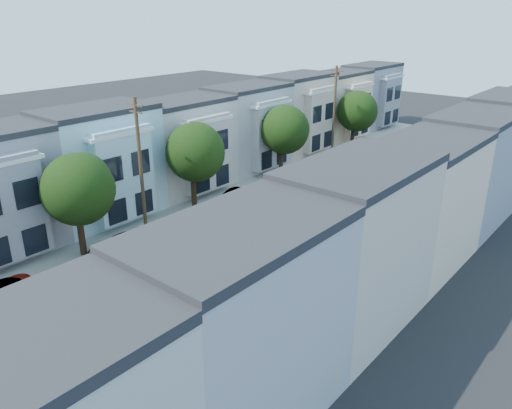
% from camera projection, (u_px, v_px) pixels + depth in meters
% --- Properties ---
extents(ground, '(160.00, 160.00, 0.00)m').
position_uv_depth(ground, '(184.00, 269.00, 32.20)').
color(ground, black).
rests_on(ground, ground).
extents(road_slab, '(12.00, 70.00, 0.02)m').
position_uv_depth(road_slab, '(314.00, 204.00, 42.90)').
color(road_slab, black).
rests_on(road_slab, ground).
extents(curb_left, '(0.30, 70.00, 0.15)m').
position_uv_depth(curb_left, '(259.00, 188.00, 46.49)').
color(curb_left, gray).
rests_on(curb_left, ground).
extents(curb_right, '(0.30, 70.00, 0.15)m').
position_uv_depth(curb_right, '(378.00, 221.00, 39.26)').
color(curb_right, gray).
rests_on(curb_right, ground).
extents(sidewalk_left, '(2.60, 70.00, 0.15)m').
position_uv_depth(sidewalk_left, '(249.00, 185.00, 47.26)').
color(sidewalk_left, gray).
rests_on(sidewalk_left, ground).
extents(sidewalk_right, '(2.60, 70.00, 0.15)m').
position_uv_depth(sidewalk_right, '(393.00, 226.00, 38.48)').
color(sidewalk_right, gray).
rests_on(sidewalk_right, ground).
extents(centerline, '(0.12, 70.00, 0.01)m').
position_uv_depth(centerline, '(314.00, 204.00, 42.90)').
color(centerline, gold).
rests_on(centerline, ground).
extents(townhouse_row_left, '(5.00, 70.00, 8.50)m').
position_uv_depth(townhouse_row_left, '(220.00, 178.00, 49.56)').
color(townhouse_row_left, '#FEDEB8').
rests_on(townhouse_row_left, ground).
extents(townhouse_row_right, '(5.00, 70.00, 8.50)m').
position_uv_depth(townhouse_row_right, '(442.00, 240.00, 36.24)').
color(townhouse_row_right, '#FEDEB8').
rests_on(townhouse_row_right, ground).
extents(tree_b, '(4.70, 4.70, 7.24)m').
position_uv_depth(tree_b, '(77.00, 189.00, 31.99)').
color(tree_b, black).
rests_on(tree_b, ground).
extents(tree_c, '(4.70, 4.70, 7.53)m').
position_uv_depth(tree_c, '(194.00, 152.00, 39.25)').
color(tree_c, black).
rests_on(tree_c, ground).
extents(tree_d, '(4.70, 4.70, 7.26)m').
position_uv_depth(tree_d, '(284.00, 130.00, 47.72)').
color(tree_d, black).
rests_on(tree_d, ground).
extents(tree_e, '(4.70, 4.70, 6.98)m').
position_uv_depth(tree_e, '(356.00, 111.00, 57.79)').
color(tree_e, black).
rests_on(tree_e, ground).
extents(tree_far_r, '(2.93, 2.93, 5.42)m').
position_uv_depth(tree_far_r, '(463.00, 139.00, 48.36)').
color(tree_far_r, black).
rests_on(tree_far_r, ground).
extents(utility_pole_near, '(1.60, 0.26, 10.00)m').
position_uv_depth(utility_pole_near, '(141.00, 167.00, 35.50)').
color(utility_pole_near, '#42301E').
rests_on(utility_pole_near, ground).
extents(utility_pole_far, '(1.60, 0.26, 10.00)m').
position_uv_depth(utility_pole_far, '(334.00, 113.00, 54.05)').
color(utility_pole_far, '#42301E').
rests_on(utility_pole_far, ground).
extents(fedex_truck, '(2.69, 6.99, 3.35)m').
position_uv_depth(fedex_truck, '(299.00, 201.00, 38.37)').
color(fedex_truck, silver).
rests_on(fedex_truck, ground).
extents(lead_sedan, '(1.86, 4.46, 1.45)m').
position_uv_depth(lead_sedan, '(352.00, 192.00, 43.65)').
color(lead_sedan, black).
rests_on(lead_sedan, ground).
extents(parked_left_c, '(2.28, 4.70, 1.29)m').
position_uv_depth(parked_left_c, '(120.00, 246.00, 33.93)').
color(parked_left_c, '#A4A5A8').
rests_on(parked_left_c, ground).
extents(parked_left_d, '(1.47, 4.17, 1.39)m').
position_uv_depth(parked_left_d, '(235.00, 199.00, 42.22)').
color(parked_left_d, black).
rests_on(parked_left_d, ground).
extents(parked_right_a, '(1.69, 4.04, 1.29)m').
position_uv_depth(parked_right_a, '(143.00, 344.00, 24.01)').
color(parked_right_a, '#3F3F40').
rests_on(parked_right_a, ground).
extents(parked_right_b, '(1.73, 4.47, 1.45)m').
position_uv_depth(parked_right_b, '(226.00, 293.00, 28.15)').
color(parked_right_b, white).
rests_on(parked_right_b, ground).
extents(parked_right_c, '(2.70, 5.44, 1.48)m').
position_uv_depth(parked_right_c, '(388.00, 197.00, 42.55)').
color(parked_right_c, black).
rests_on(parked_right_c, ground).
extents(parked_right_d, '(2.18, 4.50, 1.31)m').
position_uv_depth(parked_right_d, '(430.00, 172.00, 49.14)').
color(parked_right_d, '#101039').
rests_on(parked_right_d, ground).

